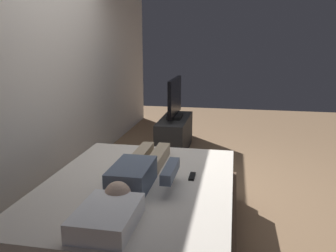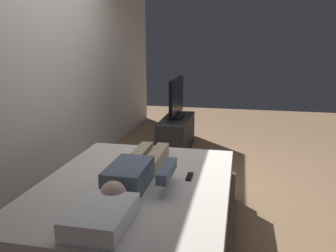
{
  "view_description": "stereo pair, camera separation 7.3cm",
  "coord_description": "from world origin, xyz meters",
  "px_view_note": "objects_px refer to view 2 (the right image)",
  "views": [
    {
      "loc": [
        -3.45,
        -0.48,
        1.62
      ],
      "look_at": [
        0.25,
        0.22,
        0.69
      ],
      "focal_mm": 37.17,
      "sensor_mm": 36.0,
      "label": 1
    },
    {
      "loc": [
        -3.44,
        -0.55,
        1.62
      ],
      "look_at": [
        0.25,
        0.22,
        0.69
      ],
      "focal_mm": 37.17,
      "sensor_mm": 36.0,
      "label": 2
    }
  ],
  "objects_px": {
    "bed": "(136,214)",
    "tv": "(176,99)",
    "pillow": "(101,216)",
    "person": "(136,171)",
    "tv_stand": "(176,134)",
    "remote": "(189,176)"
  },
  "relations": [
    {
      "from": "bed",
      "to": "tv",
      "type": "relative_size",
      "value": 2.25
    },
    {
      "from": "pillow",
      "to": "tv",
      "type": "bearing_deg",
      "value": 2.49
    },
    {
      "from": "tv",
      "to": "person",
      "type": "bearing_deg",
      "value": -176.82
    },
    {
      "from": "tv_stand",
      "to": "bed",
      "type": "bearing_deg",
      "value": -176.85
    },
    {
      "from": "pillow",
      "to": "remote",
      "type": "relative_size",
      "value": 3.2
    },
    {
      "from": "remote",
      "to": "tv",
      "type": "bearing_deg",
      "value": 13.1
    },
    {
      "from": "pillow",
      "to": "tv",
      "type": "relative_size",
      "value": 0.55
    },
    {
      "from": "person",
      "to": "tv_stand",
      "type": "bearing_deg",
      "value": 3.18
    },
    {
      "from": "tv",
      "to": "remote",
      "type": "bearing_deg",
      "value": -166.9
    },
    {
      "from": "remote",
      "to": "tv",
      "type": "xyz_separation_m",
      "value": [
        2.33,
        0.54,
        0.24
      ]
    },
    {
      "from": "pillow",
      "to": "remote",
      "type": "height_order",
      "value": "pillow"
    },
    {
      "from": "person",
      "to": "tv",
      "type": "xyz_separation_m",
      "value": [
        2.48,
        0.14,
        0.16
      ]
    },
    {
      "from": "pillow",
      "to": "tv",
      "type": "distance_m",
      "value": 3.19
    },
    {
      "from": "person",
      "to": "remote",
      "type": "distance_m",
      "value": 0.44
    },
    {
      "from": "person",
      "to": "tv",
      "type": "distance_m",
      "value": 2.49
    },
    {
      "from": "bed",
      "to": "pillow",
      "type": "height_order",
      "value": "pillow"
    },
    {
      "from": "remote",
      "to": "person",
      "type": "bearing_deg",
      "value": 110.47
    },
    {
      "from": "bed",
      "to": "remote",
      "type": "distance_m",
      "value": 0.53
    },
    {
      "from": "bed",
      "to": "pillow",
      "type": "xyz_separation_m",
      "value": [
        -0.67,
        0.0,
        0.34
      ]
    },
    {
      "from": "pillow",
      "to": "person",
      "type": "bearing_deg",
      "value": 0.03
    },
    {
      "from": "person",
      "to": "remote",
      "type": "bearing_deg",
      "value": -69.53
    },
    {
      "from": "tv",
      "to": "bed",
      "type": "bearing_deg",
      "value": -176.85
    }
  ]
}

